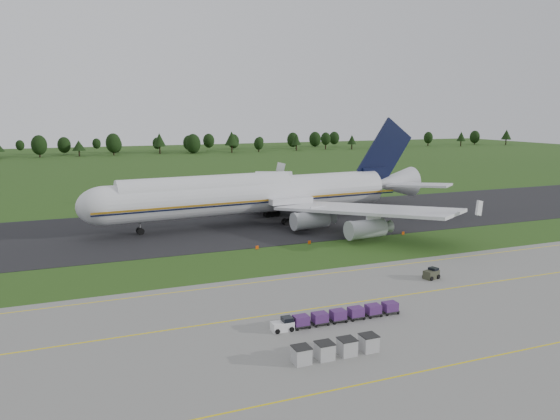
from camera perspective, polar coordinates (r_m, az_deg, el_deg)
name	(u,v)px	position (r m, az deg, el deg)	size (l,w,h in m)	color
ground	(262,261)	(85.70, -1.89, -5.35)	(600.00, 600.00, 0.00)	#244615
apron	(380,347)	(56.81, 10.36, -13.86)	(300.00, 52.00, 0.06)	slate
taxiway	(215,226)	(111.66, -6.84, -1.70)	(300.00, 40.00, 0.08)	black
apron_markings	(345,321)	(62.33, 6.85, -11.48)	(300.00, 30.20, 0.01)	yellow
tree_line	(79,145)	(298.44, -20.28, 6.42)	(524.75, 22.05, 11.90)	black
aircraft	(260,194)	(113.54, -2.07, 1.73)	(77.19, 75.02, 21.66)	silver
baggage_train	(336,316)	(61.78, 5.84, -10.94)	(15.50, 1.41, 1.35)	white
utility_cart	(431,275)	(79.45, 15.53, -6.52)	(2.42, 1.81, 1.19)	#343626
uld_row	(336,349)	(53.74, 5.86, -14.21)	(8.84, 1.64, 1.62)	#A6A6A6
edge_markers	(334,240)	(98.58, 5.68, -3.14)	(29.91, 0.30, 0.60)	#ED4C07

